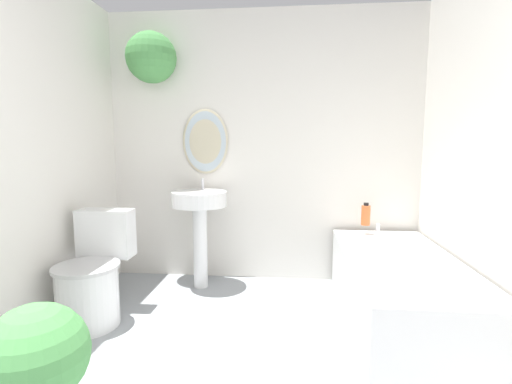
{
  "coord_description": "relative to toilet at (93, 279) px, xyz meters",
  "views": [
    {
      "loc": [
        0.26,
        -0.49,
        1.23
      ],
      "look_at": [
        0.05,
        1.76,
        0.94
      ],
      "focal_mm": 26.0,
      "sensor_mm": 36.0,
      "label": 1
    }
  ],
  "objects": [
    {
      "name": "toilet",
      "position": [
        0.0,
        0.0,
        0.0
      ],
      "size": [
        0.43,
        0.58,
        0.76
      ],
      "color": "white",
      "rests_on": "ground_plane"
    },
    {
      "name": "pedestal_sink",
      "position": [
        0.59,
        0.7,
        0.35
      ],
      "size": [
        0.47,
        0.47,
        0.94
      ],
      "color": "white",
      "rests_on": "ground_plane"
    },
    {
      "name": "potted_plant",
      "position": [
        0.29,
        -0.98,
        0.02
      ],
      "size": [
        0.44,
        0.44,
        0.57
      ],
      "color": "#9E6042",
      "rests_on": "ground_plane"
    },
    {
      "name": "wall_back",
      "position": [
        0.94,
        0.98,
        1.02
      ],
      "size": [
        2.88,
        0.43,
        2.4
      ],
      "color": "silver",
      "rests_on": "ground_plane"
    },
    {
      "name": "bathtub",
      "position": [
        2.1,
        0.12,
        -0.05
      ],
      "size": [
        0.72,
        1.6,
        0.56
      ],
      "color": "silver",
      "rests_on": "ground_plane"
    },
    {
      "name": "shampoo_bottle",
      "position": [
        1.99,
        0.78,
        0.34
      ],
      "size": [
        0.07,
        0.07,
        0.19
      ],
      "color": "#DB6633",
      "rests_on": "bathtub"
    }
  ]
}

